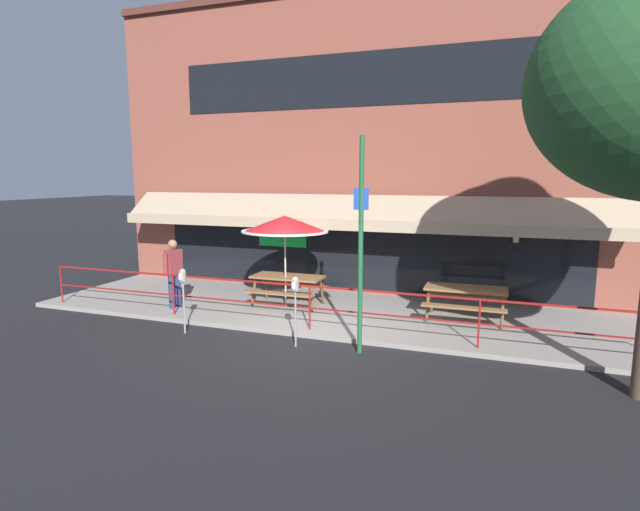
% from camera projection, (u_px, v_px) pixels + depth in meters
% --- Properties ---
extents(ground_plane, '(120.00, 120.00, 0.00)m').
position_uv_depth(ground_plane, '(305.00, 338.00, 10.44)').
color(ground_plane, black).
extents(patio_deck, '(15.00, 4.00, 0.10)m').
position_uv_depth(patio_deck, '(334.00, 312.00, 12.29)').
color(patio_deck, gray).
rests_on(patio_deck, ground).
extents(restaurant_building, '(15.00, 1.60, 8.38)m').
position_uv_depth(restaurant_building, '(360.00, 146.00, 13.71)').
color(restaurant_building, brown).
rests_on(restaurant_building, ground).
extents(patio_railing, '(13.84, 0.04, 0.97)m').
position_uv_depth(patio_railing, '(310.00, 298.00, 10.59)').
color(patio_railing, maroon).
rests_on(patio_railing, patio_deck).
extents(picnic_table_left, '(1.80, 1.42, 0.76)m').
position_uv_depth(picnic_table_left, '(288.00, 282.00, 12.60)').
color(picnic_table_left, brown).
rests_on(picnic_table_left, patio_deck).
extents(picnic_table_centre, '(1.80, 1.42, 0.76)m').
position_uv_depth(picnic_table_centre, '(466.00, 294.00, 11.29)').
color(picnic_table_centre, brown).
rests_on(picnic_table_centre, patio_deck).
extents(patio_umbrella_left, '(2.14, 2.14, 2.38)m').
position_uv_depth(patio_umbrella_left, '(285.00, 224.00, 12.23)').
color(patio_umbrella_left, '#B7B2A8').
rests_on(patio_umbrella_left, patio_deck).
extents(pedestrian_walking, '(0.31, 0.61, 1.71)m').
position_uv_depth(pedestrian_walking, '(174.00, 270.00, 12.36)').
color(pedestrian_walking, navy).
rests_on(pedestrian_walking, patio_deck).
extents(parking_meter_near, '(0.15, 0.16, 1.42)m').
position_uv_depth(parking_meter_near, '(183.00, 281.00, 10.58)').
color(parking_meter_near, gray).
rests_on(parking_meter_near, ground).
extents(parking_meter_far, '(0.15, 0.16, 1.42)m').
position_uv_depth(parking_meter_far, '(295.00, 290.00, 9.73)').
color(parking_meter_far, gray).
rests_on(parking_meter_far, ground).
extents(street_sign_pole, '(0.28, 0.09, 4.09)m').
position_uv_depth(street_sign_pole, '(361.00, 244.00, 9.26)').
color(street_sign_pole, '#1E6033').
rests_on(street_sign_pole, ground).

